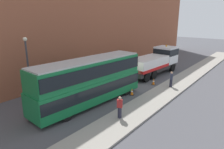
# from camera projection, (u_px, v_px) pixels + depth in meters

# --- Properties ---
(ground_plane) EXTENTS (120.00, 120.00, 0.00)m
(ground_plane) POSITION_uv_depth(u_px,v_px,m) (130.00, 85.00, 23.39)
(ground_plane) COLOR #4C4C51
(near_kerb) EXTENTS (60.00, 2.80, 0.15)m
(near_kerb) POSITION_uv_depth(u_px,v_px,m) (164.00, 92.00, 20.87)
(near_kerb) COLOR gray
(near_kerb) RESTS_ON ground_plane
(building_facade) EXTENTS (60.00, 1.50, 16.00)m
(building_facade) POSITION_uv_depth(u_px,v_px,m) (84.00, 12.00, 25.31)
(building_facade) COLOR #935138
(building_facade) RESTS_ON ground_plane
(recovery_tow_truck) EXTENTS (10.22, 3.27, 3.67)m
(recovery_tow_truck) POSITION_uv_depth(u_px,v_px,m) (156.00, 61.00, 27.37)
(recovery_tow_truck) COLOR #2D2D2D
(recovery_tow_truck) RESTS_ON ground_plane
(double_decker_bus) EXTENTS (11.17, 3.33, 4.06)m
(double_decker_bus) POSITION_uv_depth(u_px,v_px,m) (90.00, 80.00, 17.80)
(double_decker_bus) COLOR #146B38
(double_decker_bus) RESTS_ON ground_plane
(pedestrian_onlooker) EXTENTS (0.42, 0.47, 1.71)m
(pedestrian_onlooker) POSITION_uv_depth(u_px,v_px,m) (120.00, 107.00, 15.27)
(pedestrian_onlooker) COLOR #232333
(pedestrian_onlooker) RESTS_ON near_kerb
(pedestrian_bystander) EXTENTS (0.47, 0.40, 1.71)m
(pedestrian_bystander) POSITION_uv_depth(u_px,v_px,m) (171.00, 79.00, 22.08)
(pedestrian_bystander) COLOR #232333
(pedestrian_bystander) RESTS_ON near_kerb
(traffic_cone_near_bus) EXTENTS (0.36, 0.36, 0.72)m
(traffic_cone_near_bus) POSITION_uv_depth(u_px,v_px,m) (132.00, 92.00, 20.28)
(traffic_cone_near_bus) COLOR orange
(traffic_cone_near_bus) RESTS_ON ground_plane
(traffic_cone_midway) EXTENTS (0.36, 0.36, 0.72)m
(traffic_cone_midway) POSITION_uv_depth(u_px,v_px,m) (153.00, 82.00, 23.37)
(traffic_cone_midway) COLOR orange
(traffic_cone_midway) RESTS_ON ground_plane
(street_lamp) EXTENTS (0.36, 0.36, 5.83)m
(street_lamp) POSITION_uv_depth(u_px,v_px,m) (28.00, 64.00, 18.18)
(street_lamp) COLOR #38383D
(street_lamp) RESTS_ON ground_plane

